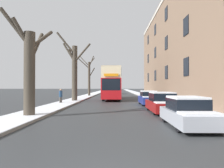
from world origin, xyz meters
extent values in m
cube|color=gray|center=(-5.61, 53.00, 0.07)|extent=(2.46, 130.00, 0.13)
cube|color=silver|center=(-5.61, 53.00, 0.15)|extent=(2.43, 130.00, 0.03)
cube|color=gray|center=(5.61, 53.00, 0.07)|extent=(2.46, 130.00, 0.13)
cube|color=silver|center=(5.61, 53.00, 0.15)|extent=(2.43, 130.00, 0.03)
cube|color=#7A604C|center=(11.33, 24.29, 7.54)|extent=(9.00, 43.52, 15.07)
cube|color=black|center=(6.80, 16.63, 3.82)|extent=(0.08, 1.40, 1.80)
cube|color=black|center=(6.80, 24.29, 3.82)|extent=(0.08, 1.40, 1.80)
cube|color=black|center=(6.80, 31.95, 3.82)|extent=(0.08, 1.40, 1.80)
cube|color=black|center=(6.80, 39.61, 3.82)|extent=(0.08, 1.40, 1.80)
cube|color=black|center=(6.80, 16.63, 7.84)|extent=(0.08, 1.40, 1.80)
cube|color=black|center=(6.80, 24.29, 7.84)|extent=(0.08, 1.40, 1.80)
cube|color=black|center=(6.80, 31.95, 7.84)|extent=(0.08, 1.40, 1.80)
cube|color=black|center=(6.80, 39.61, 7.84)|extent=(0.08, 1.40, 1.80)
cube|color=black|center=(6.80, 24.29, 11.86)|extent=(0.08, 1.40, 1.80)
cube|color=black|center=(6.80, 31.95, 11.86)|extent=(0.08, 1.40, 1.80)
cube|color=black|center=(6.80, 39.61, 11.86)|extent=(0.08, 1.40, 1.80)
cylinder|color=#423A30|center=(-5.39, 9.13, 2.62)|extent=(0.67, 0.67, 5.25)
cylinder|color=#423A30|center=(-5.30, 9.90, 4.43)|extent=(0.44, 1.76, 2.30)
cylinder|color=#423A30|center=(-5.08, 10.21, 5.04)|extent=(0.89, 2.37, 1.77)
cylinder|color=#423A30|center=(-6.12, 8.81, 5.44)|extent=(1.72, 0.92, 2.25)
cylinder|color=#423A30|center=(-5.77, 8.83, 5.14)|extent=(1.05, 0.90, 1.74)
cylinder|color=#423A30|center=(-5.24, 21.76, 3.48)|extent=(0.67, 0.67, 6.96)
cylinder|color=#423A30|center=(-5.55, 21.55, 5.76)|extent=(0.93, 0.73, 1.55)
cylinder|color=#423A30|center=(-6.31, 21.64, 7.25)|extent=(2.36, 0.51, 2.83)
cylinder|color=#423A30|center=(-4.22, 21.34, 6.01)|extent=(2.27, 1.12, 2.25)
cylinder|color=#423A30|center=(-5.96, 21.84, 6.14)|extent=(1.66, 0.41, 2.48)
cylinder|color=#423A30|center=(-5.23, 35.16, 3.30)|extent=(0.45, 0.45, 6.61)
cylinder|color=#423A30|center=(-4.85, 35.52, 6.76)|extent=(0.97, 0.94, 2.24)
cylinder|color=#423A30|center=(-4.74, 35.43, 4.58)|extent=(1.17, 0.76, 1.92)
cylinder|color=#423A30|center=(-4.73, 35.33, 6.78)|extent=(1.17, 0.54, 1.49)
cylinder|color=#423A30|center=(-6.20, 35.62, 6.81)|extent=(2.10, 1.12, 2.15)
cylinder|color=#423A30|center=(-6.47, 34.71, 6.52)|extent=(2.62, 1.07, 2.42)
cube|color=red|center=(-0.65, 26.52, 1.63)|extent=(2.47, 11.60, 2.59)
cube|color=beige|center=(-0.65, 26.52, 3.62)|extent=(2.42, 11.37, 1.39)
cube|color=beige|center=(-0.65, 26.52, 4.38)|extent=(2.42, 11.37, 0.12)
cube|color=black|center=(-0.65, 26.52, 2.14)|extent=(2.50, 10.21, 1.35)
cube|color=black|center=(-0.65, 26.52, 3.69)|extent=(2.50, 10.21, 1.06)
cube|color=black|center=(-0.65, 20.73, 2.14)|extent=(2.22, 0.06, 1.41)
cube|color=orange|center=(-0.65, 20.72, 3.28)|extent=(1.73, 0.05, 0.32)
cylinder|color=black|center=(-1.72, 23.03, 0.54)|extent=(0.30, 1.07, 1.07)
cylinder|color=black|center=(0.41, 23.03, 0.54)|extent=(0.30, 1.07, 1.07)
cylinder|color=black|center=(-1.72, 29.76, 0.54)|extent=(0.30, 1.07, 1.07)
cylinder|color=black|center=(0.41, 29.76, 0.54)|extent=(0.30, 1.07, 1.07)
cube|color=#9EA3AD|center=(3.31, 6.44, 0.47)|extent=(1.77, 3.98, 0.60)
cube|color=black|center=(3.31, 6.60, 1.04)|extent=(1.52, 1.99, 0.55)
cube|color=silver|center=(3.31, 6.60, 1.37)|extent=(1.48, 1.89, 0.10)
cube|color=silver|center=(3.31, 5.03, 0.81)|extent=(1.59, 1.04, 0.08)
cylinder|color=black|center=(2.54, 5.25, 0.30)|extent=(0.20, 0.60, 0.60)
cylinder|color=black|center=(4.08, 5.25, 0.30)|extent=(0.20, 0.60, 0.60)
cylinder|color=black|center=(2.54, 7.63, 0.30)|extent=(0.20, 0.60, 0.60)
cylinder|color=black|center=(4.08, 7.63, 0.30)|extent=(0.20, 0.60, 0.60)
cube|color=maroon|center=(3.31, 11.59, 0.49)|extent=(1.83, 4.41, 0.64)
cube|color=black|center=(3.31, 11.77, 1.11)|extent=(1.58, 2.20, 0.59)
cube|color=silver|center=(3.31, 11.77, 1.44)|extent=(1.54, 2.09, 0.08)
cube|color=silver|center=(3.31, 10.03, 0.84)|extent=(1.65, 1.15, 0.06)
cylinder|color=black|center=(2.50, 10.27, 0.32)|extent=(0.20, 0.63, 0.63)
cylinder|color=black|center=(4.12, 10.27, 0.32)|extent=(0.20, 0.63, 0.63)
cylinder|color=black|center=(2.50, 12.91, 0.32)|extent=(0.20, 0.63, 0.63)
cylinder|color=black|center=(4.12, 12.91, 0.32)|extent=(0.20, 0.63, 0.63)
cube|color=navy|center=(3.31, 17.69, 0.51)|extent=(1.74, 4.23, 0.68)
cube|color=black|center=(3.31, 17.86, 1.10)|extent=(1.49, 2.11, 0.50)
cube|color=silver|center=(3.31, 17.86, 1.40)|extent=(1.46, 2.01, 0.10)
cube|color=silver|center=(3.31, 16.19, 0.89)|extent=(1.56, 1.10, 0.08)
cylinder|color=black|center=(2.55, 16.42, 0.32)|extent=(0.20, 0.65, 0.65)
cylinder|color=black|center=(4.07, 16.42, 0.32)|extent=(0.20, 0.65, 0.65)
cylinder|color=black|center=(2.55, 18.96, 0.32)|extent=(0.20, 0.65, 0.65)
cylinder|color=black|center=(4.07, 18.96, 0.32)|extent=(0.20, 0.65, 0.65)
cube|color=#9EA3AD|center=(-1.23, 46.79, 1.19)|extent=(1.94, 5.78, 1.94)
cube|color=black|center=(-1.23, 43.92, 1.64)|extent=(1.71, 0.06, 0.86)
cylinder|color=black|center=(-2.08, 44.94, 0.34)|extent=(0.22, 0.68, 0.68)
cylinder|color=black|center=(-0.38, 44.94, 0.34)|extent=(0.22, 0.68, 0.68)
cylinder|color=black|center=(-2.08, 48.64, 0.34)|extent=(0.22, 0.68, 0.68)
cylinder|color=black|center=(-0.38, 48.64, 0.34)|extent=(0.22, 0.68, 0.68)
cylinder|color=#4C4742|center=(-5.97, 18.34, 0.38)|extent=(0.17, 0.17, 0.76)
cylinder|color=#4C4742|center=(-6.05, 18.20, 0.38)|extent=(0.17, 0.17, 0.76)
cylinder|color=navy|center=(-6.01, 18.27, 1.09)|extent=(0.36, 0.36, 0.66)
sphere|color=tan|center=(-6.01, 18.27, 1.53)|extent=(0.21, 0.21, 0.21)
camera|label=1|loc=(-0.07, -3.01, 1.89)|focal=32.00mm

